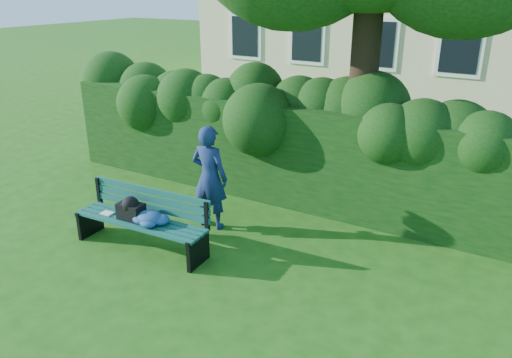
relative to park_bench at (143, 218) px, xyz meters
The scene contains 4 objects.
ground 1.47m from the park_bench, 27.02° to the left, with size 80.00×80.00×0.00m, color #1E5311.
hedge 3.11m from the park_bench, 66.49° to the left, with size 10.00×1.00×1.80m.
park_bench is the anchor object (origin of this frame).
man_reading 1.25m from the park_bench, 68.43° to the left, with size 0.62×0.41×1.71m, color navy.
Camera 1 is at (3.63, -5.51, 3.74)m, focal length 35.00 mm.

